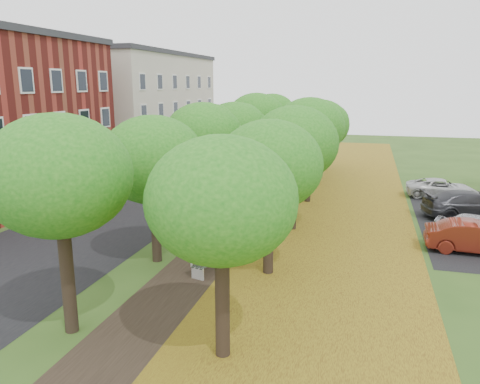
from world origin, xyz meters
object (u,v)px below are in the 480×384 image
Objects in this scene: bench at (209,260)px; car_grey at (470,205)px; car_red at (476,237)px; car_white at (442,188)px.

bench is 16.08m from car_grey.
car_red is at bearing -49.68° from bench.
car_white is (-0.86, 4.73, -0.14)m from car_grey.
car_grey reaches higher than car_red.
bench is 19.17m from car_white.
car_white is (10.70, 15.91, 0.15)m from bench.
bench is at bearing 117.44° from car_red.
bench is at bearing 146.16° from car_white.
car_grey reaches higher than bench.
car_red reaches higher than car_white.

